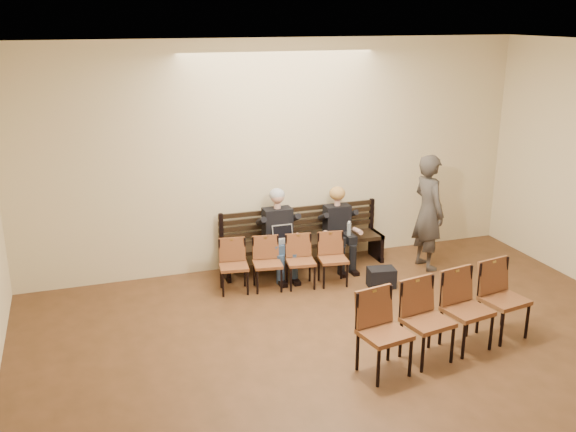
{
  "coord_description": "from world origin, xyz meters",
  "views": [
    {
      "loc": [
        -2.98,
        -4.19,
        3.83
      ],
      "look_at": [
        -0.17,
        4.05,
        1.07
      ],
      "focal_mm": 40.0,
      "sensor_mm": 36.0,
      "label": 1
    }
  ],
  "objects_px": {
    "bench": "(304,254)",
    "bag": "(381,278)",
    "seated_woman": "(339,231)",
    "chair_row_back": "(448,317)",
    "passerby": "(429,204)",
    "chair_row_front": "(284,263)",
    "laptop": "(285,243)",
    "water_bottle": "(349,236)",
    "seated_man": "(279,234)"
  },
  "relations": [
    {
      "from": "laptop",
      "to": "bag",
      "type": "bearing_deg",
      "value": -28.32
    },
    {
      "from": "seated_woman",
      "to": "water_bottle",
      "type": "bearing_deg",
      "value": -70.95
    },
    {
      "from": "chair_row_back",
      "to": "laptop",
      "type": "bearing_deg",
      "value": 101.36
    },
    {
      "from": "bag",
      "to": "water_bottle",
      "type": "bearing_deg",
      "value": 104.75
    },
    {
      "from": "seated_man",
      "to": "laptop",
      "type": "distance_m",
      "value": 0.23
    },
    {
      "from": "seated_man",
      "to": "passerby",
      "type": "xyz_separation_m",
      "value": [
        2.26,
        -0.48,
        0.39
      ]
    },
    {
      "from": "bag",
      "to": "passerby",
      "type": "height_order",
      "value": "passerby"
    },
    {
      "from": "passerby",
      "to": "bench",
      "type": "bearing_deg",
      "value": 68.69
    },
    {
      "from": "seated_man",
      "to": "passerby",
      "type": "bearing_deg",
      "value": -11.97
    },
    {
      "from": "laptop",
      "to": "passerby",
      "type": "bearing_deg",
      "value": -3.76
    },
    {
      "from": "chair_row_front",
      "to": "chair_row_back",
      "type": "xyz_separation_m",
      "value": [
        1.19,
        -2.42,
        0.09
      ]
    },
    {
      "from": "seated_man",
      "to": "bag",
      "type": "distance_m",
      "value": 1.66
    },
    {
      "from": "seated_man",
      "to": "passerby",
      "type": "height_order",
      "value": "passerby"
    },
    {
      "from": "bench",
      "to": "seated_woman",
      "type": "distance_m",
      "value": 0.66
    },
    {
      "from": "seated_man",
      "to": "laptop",
      "type": "relative_size",
      "value": 4.06
    },
    {
      "from": "laptop",
      "to": "passerby",
      "type": "height_order",
      "value": "passerby"
    },
    {
      "from": "bench",
      "to": "seated_woman",
      "type": "height_order",
      "value": "seated_woman"
    },
    {
      "from": "water_bottle",
      "to": "passerby",
      "type": "height_order",
      "value": "passerby"
    },
    {
      "from": "bench",
      "to": "laptop",
      "type": "xyz_separation_m",
      "value": [
        -0.41,
        -0.33,
        0.34
      ]
    },
    {
      "from": "seated_man",
      "to": "chair_row_front",
      "type": "distance_m",
      "value": 0.6
    },
    {
      "from": "bench",
      "to": "chair_row_front",
      "type": "xyz_separation_m",
      "value": [
        -0.54,
        -0.65,
        0.16
      ]
    },
    {
      "from": "water_bottle",
      "to": "bag",
      "type": "bearing_deg",
      "value": -75.25
    },
    {
      "from": "bench",
      "to": "water_bottle",
      "type": "xyz_separation_m",
      "value": [
        0.62,
        -0.33,
        0.34
      ]
    },
    {
      "from": "bench",
      "to": "chair_row_back",
      "type": "relative_size",
      "value": 1.12
    },
    {
      "from": "laptop",
      "to": "bag",
      "type": "distance_m",
      "value": 1.5
    },
    {
      "from": "seated_woman",
      "to": "chair_row_front",
      "type": "height_order",
      "value": "seated_woman"
    },
    {
      "from": "laptop",
      "to": "passerby",
      "type": "xyz_separation_m",
      "value": [
        2.24,
        -0.27,
        0.47
      ]
    },
    {
      "from": "seated_woman",
      "to": "water_bottle",
      "type": "xyz_separation_m",
      "value": [
        0.07,
        -0.21,
        -0.01
      ]
    },
    {
      "from": "seated_woman",
      "to": "chair_row_back",
      "type": "bearing_deg",
      "value": -87.89
    },
    {
      "from": "bag",
      "to": "chair_row_front",
      "type": "bearing_deg",
      "value": 162.4
    },
    {
      "from": "laptop",
      "to": "passerby",
      "type": "distance_m",
      "value": 2.3
    },
    {
      "from": "water_bottle",
      "to": "passerby",
      "type": "distance_m",
      "value": 1.33
    },
    {
      "from": "bag",
      "to": "chair_row_back",
      "type": "height_order",
      "value": "chair_row_back"
    },
    {
      "from": "seated_man",
      "to": "water_bottle",
      "type": "height_order",
      "value": "seated_man"
    },
    {
      "from": "laptop",
      "to": "water_bottle",
      "type": "bearing_deg",
      "value": 3.11
    },
    {
      "from": "bag",
      "to": "bench",
      "type": "bearing_deg",
      "value": 127.13
    },
    {
      "from": "chair_row_front",
      "to": "chair_row_back",
      "type": "relative_size",
      "value": 0.8
    },
    {
      "from": "water_bottle",
      "to": "bag",
      "type": "relative_size",
      "value": 0.58
    },
    {
      "from": "chair_row_back",
      "to": "passerby",
      "type": "bearing_deg",
      "value": 54.69
    },
    {
      "from": "laptop",
      "to": "seated_woman",
      "type": "bearing_deg",
      "value": 15.43
    },
    {
      "from": "bench",
      "to": "bag",
      "type": "bearing_deg",
      "value": -52.87
    },
    {
      "from": "seated_man",
      "to": "chair_row_back",
      "type": "xyz_separation_m",
      "value": [
        1.09,
        -2.95,
        -0.17
      ]
    },
    {
      "from": "water_bottle",
      "to": "seated_woman",
      "type": "bearing_deg",
      "value": 109.05
    },
    {
      "from": "seated_woman",
      "to": "passerby",
      "type": "relative_size",
      "value": 0.55
    },
    {
      "from": "laptop",
      "to": "chair_row_back",
      "type": "xyz_separation_m",
      "value": [
        1.07,
        -2.74,
        -0.09
      ]
    },
    {
      "from": "seated_woman",
      "to": "water_bottle",
      "type": "relative_size",
      "value": 5.06
    },
    {
      "from": "bench",
      "to": "bag",
      "type": "height_order",
      "value": "bench"
    },
    {
      "from": "bench",
      "to": "passerby",
      "type": "height_order",
      "value": "passerby"
    },
    {
      "from": "passerby",
      "to": "laptop",
      "type": "bearing_deg",
      "value": 79.95
    },
    {
      "from": "laptop",
      "to": "chair_row_back",
      "type": "distance_m",
      "value": 2.94
    }
  ]
}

